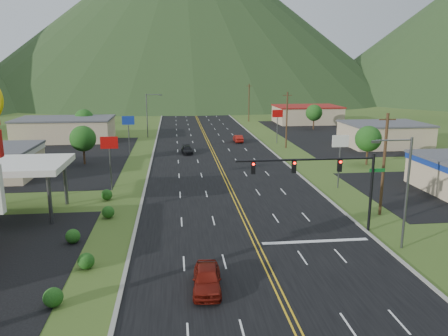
{
  "coord_description": "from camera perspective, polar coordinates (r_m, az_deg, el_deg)",
  "views": [
    {
      "loc": [
        -6.43,
        -20.96,
        14.16
      ],
      "look_at": [
        -1.69,
        20.68,
        4.5
      ],
      "focal_mm": 35.0,
      "sensor_mm": 36.0,
      "label": 1
    }
  ],
  "objects": [
    {
      "name": "tree_west_a",
      "position": [
        68.12,
        -17.95,
        3.67
      ],
      "size": [
        3.84,
        3.84,
        5.82
      ],
      "color": "#382314",
      "rests_on": "ground"
    },
    {
      "name": "gas_canopy",
      "position": [
        46.63,
        -25.86,
        0.17
      ],
      "size": [
        10.0,
        8.0,
        5.3
      ],
      "color": "white",
      "rests_on": "ground"
    },
    {
      "name": "ground",
      "position": [
        26.09,
        9.43,
        -20.07
      ],
      "size": [
        500.0,
        500.0,
        0.0
      ],
      "primitive_type": "plane",
      "color": "#324C1B",
      "rests_on": "ground"
    },
    {
      "name": "utility_pole_b",
      "position": [
        79.05,
        8.2,
        6.28
      ],
      "size": [
        1.6,
        0.28,
        10.0
      ],
      "color": "#382314",
      "rests_on": "ground"
    },
    {
      "name": "building_west_far",
      "position": [
        92.3,
        -20.03,
        4.79
      ],
      "size": [
        18.4,
        11.4,
        4.5
      ],
      "color": "#C7AB8A",
      "rests_on": "ground"
    },
    {
      "name": "pole_sign_west_b",
      "position": [
        73.91,
        -12.39,
        5.6
      ],
      "size": [
        2.0,
        0.18,
        6.4
      ],
      "color": "#59595E",
      "rests_on": "ground"
    },
    {
      "name": "tree_east_a",
      "position": [
        68.04,
        18.32,
        3.64
      ],
      "size": [
        3.84,
        3.84,
        5.82
      ],
      "color": "#382314",
      "rests_on": "ground"
    },
    {
      "name": "pole_sign_east_a",
      "position": [
        53.45,
        14.94,
        2.73
      ],
      "size": [
        2.0,
        0.18,
        6.4
      ],
      "color": "#59595E",
      "rests_on": "ground"
    },
    {
      "name": "mountain_n",
      "position": [
        242.7,
        -5.24,
        19.63
      ],
      "size": [
        220.0,
        220.0,
        85.0
      ],
      "primitive_type": "cone",
      "color": "#1F3B1B",
      "rests_on": "ground"
    },
    {
      "name": "streetlight_east",
      "position": [
        36.73,
        22.41,
        -2.17
      ],
      "size": [
        3.28,
        0.25,
        9.0
      ],
      "color": "#59595E",
      "rests_on": "ground"
    },
    {
      "name": "car_red_near",
      "position": [
        29.2,
        -2.24,
        -14.32
      ],
      "size": [
        2.13,
        4.65,
        1.55
      ],
      "primitive_type": "imported",
      "rotation": [
        0.0,
        0.0,
        -0.07
      ],
      "color": "maroon",
      "rests_on": "ground"
    },
    {
      "name": "car_red_far",
      "position": [
        84.96,
        1.86,
        3.85
      ],
      "size": [
        1.53,
        4.21,
        1.38
      ],
      "primitive_type": "imported",
      "rotation": [
        0.0,
        0.0,
        3.16
      ],
      "color": "maroon",
      "rests_on": "ground"
    },
    {
      "name": "utility_pole_c",
      "position": [
        118.0,
        3.28,
        8.56
      ],
      "size": [
        1.6,
        0.28,
        10.0
      ],
      "color": "#382314",
      "rests_on": "ground"
    },
    {
      "name": "road",
      "position": [
        26.09,
        9.43,
        -20.07
      ],
      "size": [
        20.0,
        460.0,
        0.04
      ],
      "primitive_type": "cube",
      "color": "black",
      "rests_on": "ground"
    },
    {
      "name": "traffic_signal",
      "position": [
        38.29,
        13.4,
        -0.71
      ],
      "size": [
        13.1,
        0.43,
        7.0
      ],
      "color": "black",
      "rests_on": "ground"
    },
    {
      "name": "pole_sign_east_b",
      "position": [
        83.75,
        7.0,
        6.64
      ],
      "size": [
        2.0,
        0.18,
        6.4
      ],
      "color": "#59595E",
      "rests_on": "ground"
    },
    {
      "name": "utility_pole_a",
      "position": [
        44.68,
        20.15,
        0.51
      ],
      "size": [
        1.6,
        0.28,
        10.0
      ],
      "color": "#382314",
      "rests_on": "ground"
    },
    {
      "name": "streetlight_west",
      "position": [
        91.55,
        -9.83,
        7.16
      ],
      "size": [
        3.28,
        0.25,
        9.0
      ],
      "color": "#59595E",
      "rests_on": "ground"
    },
    {
      "name": "tree_east_b",
      "position": [
        104.64,
        11.68,
        7.08
      ],
      "size": [
        3.84,
        3.84,
        5.82
      ],
      "color": "#382314",
      "rests_on": "ground"
    },
    {
      "name": "building_east_far",
      "position": [
        116.78,
        10.76,
        6.9
      ],
      "size": [
        16.4,
        12.4,
        4.5
      ],
      "color": "#C7AB8A",
      "rests_on": "ground"
    },
    {
      "name": "pole_sign_west_a",
      "position": [
        52.31,
        -14.73,
        2.52
      ],
      "size": [
        2.0,
        0.18,
        6.4
      ],
      "color": "#59595E",
      "rests_on": "ground"
    },
    {
      "name": "utility_pole_d",
      "position": [
        157.48,
        0.79,
        9.69
      ],
      "size": [
        1.6,
        0.28,
        10.0
      ],
      "color": "#382314",
      "rests_on": "ground"
    },
    {
      "name": "tree_west_b",
      "position": [
        95.35,
        -17.8,
        6.18
      ],
      "size": [
        3.84,
        3.84,
        5.82
      ],
      "color": "#382314",
      "rests_on": "ground"
    },
    {
      "name": "car_dark_mid",
      "position": [
        73.74,
        -4.84,
        2.34
      ],
      "size": [
        1.95,
        4.29,
        1.22
      ],
      "primitive_type": "imported",
      "rotation": [
        0.0,
        0.0,
        0.06
      ],
      "color": "black",
      "rests_on": "ground"
    },
    {
      "name": "building_east_mid",
      "position": [
        85.97,
        20.18,
        4.16
      ],
      "size": [
        14.4,
        11.4,
        4.3
      ],
      "color": "#C7AB8A",
      "rests_on": "ground"
    }
  ]
}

